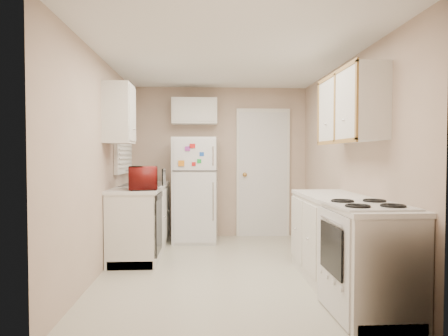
{
  "coord_description": "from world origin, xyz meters",
  "views": [
    {
      "loc": [
        -0.25,
        -4.54,
        1.32
      ],
      "look_at": [
        0.0,
        0.5,
        1.15
      ],
      "focal_mm": 32.0,
      "sensor_mm": 36.0,
      "label": 1
    }
  ],
  "objects": [
    {
      "name": "floor",
      "position": [
        0.0,
        0.0,
        0.0
      ],
      "size": [
        3.8,
        3.8,
        0.0
      ],
      "primitive_type": "plane",
      "color": "beige",
      "rests_on": "ground"
    },
    {
      "name": "ceiling",
      "position": [
        0.0,
        0.0,
        2.4
      ],
      "size": [
        3.8,
        3.8,
        0.0
      ],
      "primitive_type": "plane",
      "color": "white",
      "rests_on": "floor"
    },
    {
      "name": "wall_left",
      "position": [
        -1.4,
        0.0,
        1.2
      ],
      "size": [
        3.8,
        3.8,
        0.0
      ],
      "primitive_type": "plane",
      "color": "#BFA591",
      "rests_on": "floor"
    },
    {
      "name": "wall_right",
      "position": [
        1.4,
        0.0,
        1.2
      ],
      "size": [
        3.8,
        3.8,
        0.0
      ],
      "primitive_type": "plane",
      "color": "#BFA591",
      "rests_on": "floor"
    },
    {
      "name": "wall_back",
      "position": [
        0.0,
        1.9,
        1.2
      ],
      "size": [
        2.8,
        2.8,
        0.0
      ],
      "primitive_type": "plane",
      "color": "#BFA591",
      "rests_on": "floor"
    },
    {
      "name": "wall_front",
      "position": [
        0.0,
        -1.9,
        1.2
      ],
      "size": [
        2.8,
        2.8,
        0.0
      ],
      "primitive_type": "plane",
      "color": "#BFA591",
      "rests_on": "floor"
    },
    {
      "name": "left_counter",
      "position": [
        -1.1,
        0.9,
        0.45
      ],
      "size": [
        0.6,
        1.8,
        0.9
      ],
      "primitive_type": "cube",
      "color": "silver",
      "rests_on": "floor"
    },
    {
      "name": "dishwasher",
      "position": [
        -0.81,
        0.3,
        0.49
      ],
      "size": [
        0.03,
        0.58,
        0.72
      ],
      "primitive_type": "cube",
      "color": "black",
      "rests_on": "floor"
    },
    {
      "name": "sink",
      "position": [
        -1.1,
        1.05,
        0.86
      ],
      "size": [
        0.54,
        0.74,
        0.16
      ],
      "primitive_type": "cube",
      "color": "gray",
      "rests_on": "left_counter"
    },
    {
      "name": "microwave",
      "position": [
        -0.99,
        0.33,
        1.05
      ],
      "size": [
        0.53,
        0.35,
        0.33
      ],
      "primitive_type": "imported",
      "rotation": [
        0.0,
        0.0,
        1.74
      ],
      "color": "maroon",
      "rests_on": "left_counter"
    },
    {
      "name": "soap_bottle",
      "position": [
        -1.06,
        1.3,
        1.0
      ],
      "size": [
        0.08,
        0.08,
        0.17
      ],
      "primitive_type": "imported",
      "rotation": [
        0.0,
        0.0,
        -0.05
      ],
      "color": "white",
      "rests_on": "left_counter"
    },
    {
      "name": "window_blinds",
      "position": [
        -1.36,
        1.05,
        1.6
      ],
      "size": [
        0.1,
        0.98,
        1.08
      ],
      "primitive_type": "cube",
      "color": "silver",
      "rests_on": "wall_left"
    },
    {
      "name": "upper_cabinet_left",
      "position": [
        -1.25,
        0.22,
        1.8
      ],
      "size": [
        0.3,
        0.45,
        0.7
      ],
      "primitive_type": "cube",
      "color": "silver",
      "rests_on": "wall_left"
    },
    {
      "name": "refrigerator",
      "position": [
        -0.38,
        1.52,
        0.79
      ],
      "size": [
        0.69,
        0.67,
        1.58
      ],
      "primitive_type": "cube",
      "rotation": [
        0.0,
        0.0,
        -0.06
      ],
      "color": "silver",
      "rests_on": "floor"
    },
    {
      "name": "cabinet_over_fridge",
      "position": [
        -0.4,
        1.75,
        2.0
      ],
      "size": [
        0.7,
        0.3,
        0.4
      ],
      "primitive_type": "cube",
      "color": "silver",
      "rests_on": "wall_back"
    },
    {
      "name": "interior_door",
      "position": [
        0.7,
        1.86,
        1.02
      ],
      "size": [
        0.86,
        0.06,
        2.08
      ],
      "primitive_type": "cube",
      "color": "silver",
      "rests_on": "floor"
    },
    {
      "name": "right_counter",
      "position": [
        1.1,
        -0.8,
        0.45
      ],
      "size": [
        0.6,
        2.0,
        0.9
      ],
      "primitive_type": "cube",
      "color": "silver",
      "rests_on": "floor"
    },
    {
      "name": "stove",
      "position": [
        1.07,
        -1.36,
        0.43
      ],
      "size": [
        0.6,
        0.73,
        0.86
      ],
      "primitive_type": "cube",
      "rotation": [
        0.0,
        0.0,
        0.04
      ],
      "color": "silver",
      "rests_on": "floor"
    },
    {
      "name": "upper_cabinet_right",
      "position": [
        1.25,
        -0.5,
        1.8
      ],
      "size": [
        0.3,
        1.2,
        0.7
      ],
      "primitive_type": "cube",
      "color": "silver",
      "rests_on": "wall_right"
    }
  ]
}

